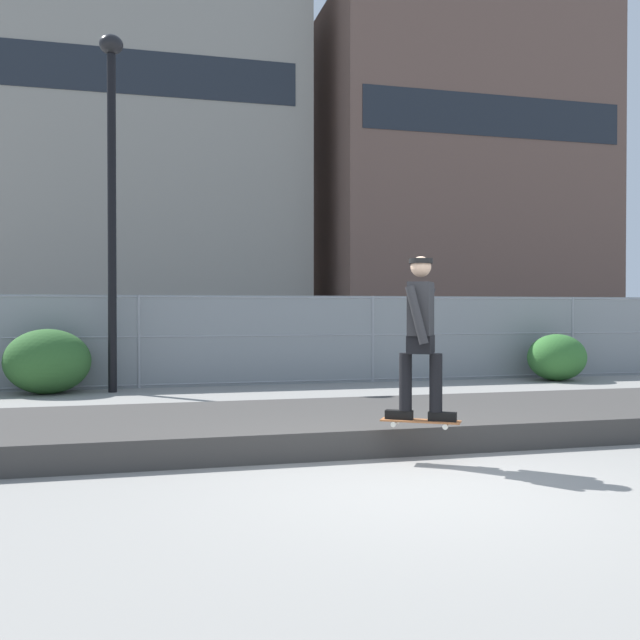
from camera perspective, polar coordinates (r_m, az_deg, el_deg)
The scene contains 13 objects.
ground_plane at distance 6.48m, azimuth 8.36°, elevation -13.04°, with size 120.00×120.00×0.00m, color gray.
gravel_berm at distance 8.81m, azimuth 1.88°, elevation -8.34°, with size 14.85×2.75×0.30m, color #3D3A38.
skateboard at distance 7.31m, azimuth 8.09°, elevation -8.07°, with size 0.79×0.59×0.07m.
skater at distance 7.23m, azimuth 8.10°, elevation -0.65°, with size 0.67×0.61×1.66m.
chain_fence at distance 14.66m, azimuth -4.81°, elevation -1.60°, with size 24.43×0.06×1.85m.
street_lamp at distance 14.11m, azimuth -16.41°, elevation 11.50°, with size 0.44×0.44×6.70m.
parked_car_near at distance 17.42m, azimuth -18.62°, elevation -1.57°, with size 4.46×2.07×1.66m.
parked_car_mid at distance 18.00m, azimuth 3.50°, elevation -1.45°, with size 4.47×2.08×1.66m.
parked_car_far at distance 20.65m, azimuth 20.43°, elevation -1.21°, with size 4.46×2.07×1.66m.
library_building at distance 47.36m, azimuth -19.12°, elevation 13.44°, with size 27.74×10.32×23.86m.
office_block at distance 49.33m, azimuth 11.03°, elevation 11.41°, with size 18.23×10.43×21.25m.
shrub_center at distance 14.01m, azimuth -21.08°, elevation -3.13°, with size 1.55×1.27×1.20m.
shrub_right at distance 16.35m, azimuth 18.52°, elevation -2.87°, with size 1.32×1.08×1.02m.
Camera 1 is at (-2.44, -5.80, 1.55)m, focal length 39.79 mm.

